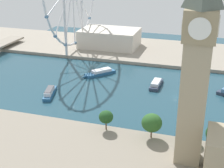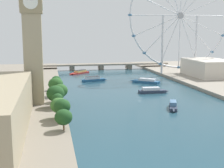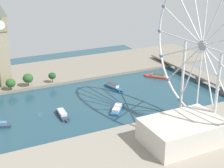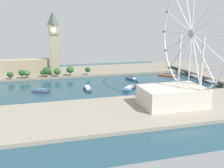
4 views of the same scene
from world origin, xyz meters
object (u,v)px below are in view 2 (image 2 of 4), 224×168
at_px(ferris_wheel, 180,16).
at_px(tour_boat_4, 146,81).
at_px(riverside_hall, 208,68).
at_px(river_bridge, 101,65).
at_px(clock_tower, 32,31).
at_px(tour_boat_0, 173,106).
at_px(tour_boat_2, 152,91).
at_px(tour_boat_5, 80,72).
at_px(parliament_block, 2,110).
at_px(tour_boat_1, 94,79).

height_order(ferris_wheel, tour_boat_4, ferris_wheel).
height_order(ferris_wheel, riverside_hall, ferris_wheel).
bearing_deg(river_bridge, ferris_wheel, -43.38).
distance_m(clock_tower, riverside_hall, 214.18).
xyz_separation_m(tour_boat_0, tour_boat_4, (14.57, 106.72, -0.06)).
bearing_deg(tour_boat_2, tour_boat_5, 111.91).
xyz_separation_m(clock_tower, river_bridge, (80.36, 208.78, -46.02)).
xyz_separation_m(clock_tower, parliament_block, (-12.28, -63.43, -37.53)).
bearing_deg(river_bridge, riverside_hall, -46.07).
bearing_deg(tour_boat_4, tour_boat_0, 122.25).
xyz_separation_m(clock_tower, tour_boat_1, (55.66, 105.26, -50.01)).
bearing_deg(clock_tower, tour_boat_0, -13.88).
bearing_deg(tour_boat_4, tour_boat_1, 17.41).
bearing_deg(tour_boat_1, riverside_hall, -17.21).
height_order(clock_tower, river_bridge, clock_tower).
relative_size(clock_tower, tour_boat_4, 3.42).
bearing_deg(tour_boat_0, parliament_block, -47.48).
height_order(clock_tower, parliament_block, clock_tower).
distance_m(tour_boat_0, tour_boat_1, 133.28).
bearing_deg(tour_boat_2, tour_boat_1, 121.27).
xyz_separation_m(riverside_hall, tour_boat_4, (-78.03, -16.25, -10.24)).
bearing_deg(tour_boat_5, river_bridge, -173.30).
relative_size(clock_tower, tour_boat_1, 3.27).
bearing_deg(tour_boat_5, tour_boat_1, 54.52).
height_order(clock_tower, ferris_wheel, ferris_wheel).
bearing_deg(tour_boat_4, parliament_block, 91.03).
bearing_deg(ferris_wheel, tour_boat_4, -139.88).
bearing_deg(clock_tower, tour_boat_2, 18.83).
height_order(clock_tower, tour_boat_5, clock_tower).
height_order(parliament_block, tour_boat_2, parliament_block).
bearing_deg(ferris_wheel, clock_tower, -141.20).
height_order(tour_boat_0, tour_boat_2, tour_boat_0).
bearing_deg(tour_boat_4, tour_boat_5, -14.69).
relative_size(tour_boat_2, tour_boat_5, 0.97).
distance_m(tour_boat_2, tour_boat_5, 144.68).
relative_size(river_bridge, tour_boat_4, 6.97).
distance_m(riverside_hall, tour_boat_1, 129.86).
relative_size(ferris_wheel, tour_boat_4, 4.71).
height_order(parliament_block, river_bridge, parliament_block).
xyz_separation_m(ferris_wheel, tour_boat_4, (-55.79, -47.01, -68.20)).
bearing_deg(riverside_hall, river_bridge, 133.93).
bearing_deg(tour_boat_1, ferris_wheel, -1.48).
relative_size(ferris_wheel, riverside_hall, 2.15).
bearing_deg(tour_boat_0, river_bridge, -155.69).
bearing_deg(river_bridge, clock_tower, -111.05).
distance_m(ferris_wheel, riverside_hall, 69.28).
distance_m(river_bridge, tour_boat_4, 127.78).
distance_m(parliament_block, tour_boat_0, 113.02).
relative_size(river_bridge, tour_boat_5, 6.98).
bearing_deg(tour_boat_0, tour_boat_1, -142.65).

